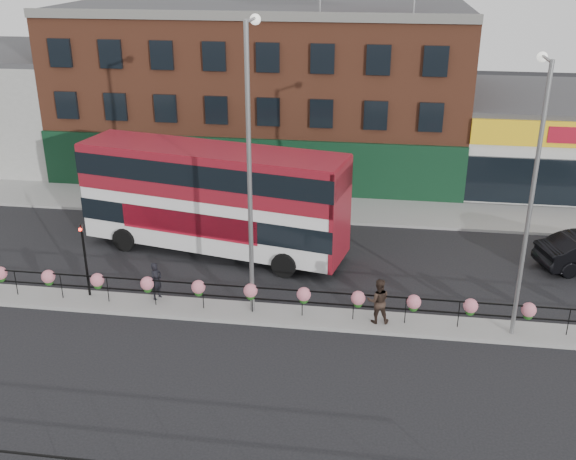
# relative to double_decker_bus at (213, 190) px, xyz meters

# --- Properties ---
(ground) EXTENTS (120.00, 120.00, 0.00)m
(ground) POSITION_rel_double_decker_bus_xyz_m (3.94, -5.76, -3.15)
(ground) COLOR black
(ground) RESTS_ON ground
(north_pavement) EXTENTS (60.00, 4.00, 0.15)m
(north_pavement) POSITION_rel_double_decker_bus_xyz_m (3.94, 6.24, -3.07)
(north_pavement) COLOR #959593
(north_pavement) RESTS_ON ground
(median) EXTENTS (60.00, 1.60, 0.15)m
(median) POSITION_rel_double_decker_bus_xyz_m (3.94, -5.76, -3.07)
(median) COLOR #959593
(median) RESTS_ON ground
(brick_building) EXTENTS (25.00, 12.21, 10.30)m
(brick_building) POSITION_rel_double_decker_bus_xyz_m (-0.06, 14.20, 1.98)
(brick_building) COLOR brown
(brick_building) RESTS_ON ground
(median_railing) EXTENTS (30.04, 0.56, 1.23)m
(median_railing) POSITION_rel_double_decker_bus_xyz_m (3.94, -5.76, -2.10)
(median_railing) COLOR black
(median_railing) RESTS_ON median
(double_decker_bus) EXTENTS (13.00, 5.48, 5.13)m
(double_decker_bus) POSITION_rel_double_decker_bus_xyz_m (0.00, 0.00, 0.00)
(double_decker_bus) COLOR white
(double_decker_bus) RESTS_ON ground
(pedestrian_a) EXTENTS (0.85, 0.79, 1.60)m
(pedestrian_a) POSITION_rel_double_decker_bus_xyz_m (-1.17, -5.21, -2.20)
(pedestrian_a) COLOR black
(pedestrian_a) RESTS_ON median
(pedestrian_b) EXTENTS (1.03, 0.88, 1.83)m
(pedestrian_b) POSITION_rel_double_decker_bus_xyz_m (7.88, -5.81, -2.08)
(pedestrian_b) COLOR #2E211A
(pedestrian_b) RESTS_ON median
(lamp_column_west) EXTENTS (0.40, 1.97, 11.22)m
(lamp_column_west) POSITION_rel_double_decker_bus_xyz_m (2.91, -5.30, 3.65)
(lamp_column_west) COLOR gray
(lamp_column_west) RESTS_ON median
(lamp_column_east) EXTENTS (0.36, 1.78, 10.16)m
(lamp_column_east) POSITION_rel_double_decker_bus_xyz_m (12.92, -5.67, 3.02)
(lamp_column_east) COLOR gray
(lamp_column_east) RESTS_ON median
(traffic_light_median) EXTENTS (0.15, 0.28, 3.65)m
(traffic_light_median) POSITION_rel_double_decker_bus_xyz_m (-4.06, -5.37, -0.68)
(traffic_light_median) COLOR black
(traffic_light_median) RESTS_ON median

